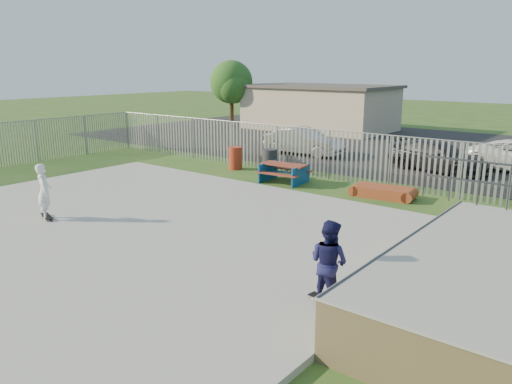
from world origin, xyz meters
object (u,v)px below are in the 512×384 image
Objects in this scene: car_silver at (304,141)px; trash_bin_red at (235,158)px; trash_bin_grey at (270,161)px; car_dark at (438,156)px; skater_navy at (329,262)px; funbox at (383,192)px; picnic_table at (284,173)px; skater_white at (44,191)px; tree_left at (231,82)px.

trash_bin_red is at bearing 172.37° from car_silver.
trash_bin_grey is 0.24× the size of car_dark.
funbox is at bearing -64.60° from skater_navy.
trash_bin_grey is at bearing 140.50° from picnic_table.
trash_bin_red is 0.24× the size of car_silver.
funbox is 1.99× the size of trash_bin_red.
picnic_table is at bearing -77.59° from skater_white.
skater_white is at bearing -84.60° from trash_bin_red.
funbox is 1.88× the size of trash_bin_grey.
picnic_table is 8.99m from skater_white.
car_silver is (0.38, 4.99, 0.21)m from trash_bin_red.
tree_left is (-18.12, 7.10, 2.67)m from car_dark.
trash_bin_grey is 9.70m from skater_white.
skater_white is at bearing 178.79° from car_silver.
trash_bin_grey is (-5.52, 0.72, 0.34)m from funbox.
trash_bin_red is at bearing -48.32° from tree_left.
picnic_table is 3.35m from trash_bin_red.
car_silver is 14.49m from skater_white.
trash_bin_red is 8.87m from car_dark.
tree_left is 29.97m from skater_navy.
funbox is at bearing -4.37° from trash_bin_red.
skater_navy is (6.83, -8.25, 0.58)m from picnic_table.
car_dark is 15.93m from skater_white.
funbox is at bearing -35.10° from tree_left.
car_dark is at bearing 35.26° from trash_bin_red.
skater_navy is at bearing -79.12° from funbox.
tree_left reaches higher than skater_white.
tree_left reaches higher than skater_navy.
skater_navy reaches higher than picnic_table.
skater_navy is at bearing -149.86° from skater_white.
skater_navy reaches higher than trash_bin_red.
car_dark is at bearing 83.49° from funbox.
tree_left is at bearing 132.10° from picnic_table.
car_silver is 13.64m from tree_left.
skater_white reaches higher than funbox.
funbox is at bearing -98.09° from skater_white.
funbox is 11.02m from skater_white.
car_dark reaches higher than trash_bin_grey.
trash_bin_red is at bearing 136.21° from car_dark.
car_dark is (4.00, 5.95, 0.28)m from picnic_table.
tree_left is (-10.88, 12.22, 2.83)m from trash_bin_red.
car_silver is (-6.92, 5.55, 0.52)m from funbox.
tree_left is 24.81m from skater_white.
tree_left reaches higher than funbox.
tree_left is at bearing 54.08° from car_silver.
car_dark is at bearing 42.22° from trash_bin_grey.
funbox is at bearing -168.43° from car_dark.
car_silver reaches higher than trash_bin_red.
car_silver reaches higher than car_dark.
trash_bin_grey is 0.21× the size of tree_left.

